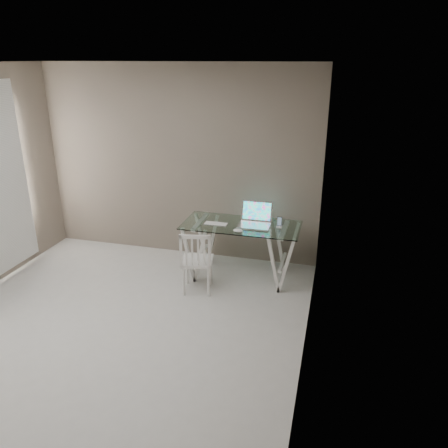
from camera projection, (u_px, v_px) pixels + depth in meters
The scene contains 7 objects.
room at pixel (86, 177), 4.01m from camera, with size 4.50×4.52×2.71m.
desk at pixel (241, 250), 5.71m from camera, with size 1.50×0.70×0.75m.
chair at pixel (197, 260), 5.29m from camera, with size 0.44×0.44×0.82m.
laptop at pixel (255, 219), 5.57m from camera, with size 0.40×0.36×0.28m.
keyboard at pixel (216, 224), 5.59m from camera, with size 0.31×0.13×0.01m, color silver.
mouse at pixel (238, 230), 5.34m from camera, with size 0.12×0.07×0.04m, color white.
phone_dock at pixel (279, 224), 5.48m from camera, with size 0.07×0.07×0.14m.
Camera 1 is at (2.16, -3.42, 2.74)m, focal length 35.00 mm.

